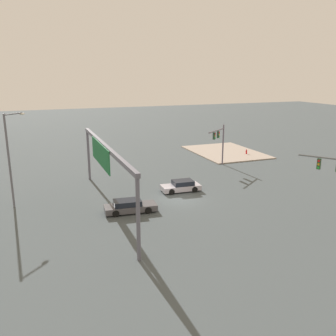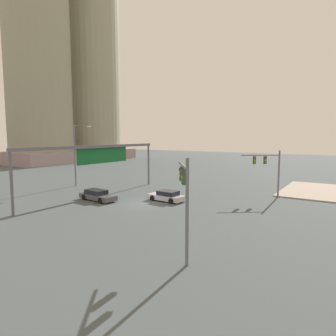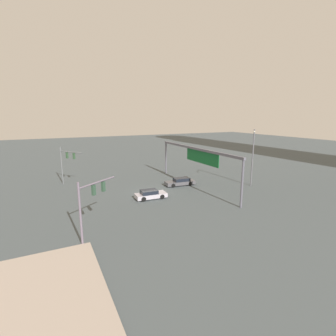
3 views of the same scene
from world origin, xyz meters
name	(u,v)px [view 3 (image 3 of 3)]	position (x,y,z in m)	size (l,w,h in m)	color
ground_plane	(152,193)	(0.00, 0.00, 0.00)	(208.80, 208.80, 0.00)	#454D51
sidewalk_corner	(19,316)	(18.24, -15.84, 0.07)	(13.52, 10.04, 0.15)	#A39385
traffic_signal_near_corner	(66,160)	(-10.03, -10.64, 4.19)	(3.99, 2.96, 6.17)	slate
traffic_signal_opposite_side	(90,198)	(10.59, -10.40, 3.90)	(2.93, 3.86, 5.68)	slate
streetlamp_curved_arm	(253,154)	(3.81, 15.62, 5.19)	(1.89, 1.95, 9.04)	slate
overhead_sign_gantry	(197,154)	(0.41, 7.48, 5.23)	(21.48, 0.43, 6.28)	#5A5967
sedan_car_approaching	(180,182)	(-1.66, 5.68, 0.58)	(2.20, 4.97, 1.21)	#4D4C52
sedan_car_waiting_far	(150,194)	(2.36, -1.25, 0.57)	(2.10, 4.36, 1.21)	#B7B1BE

